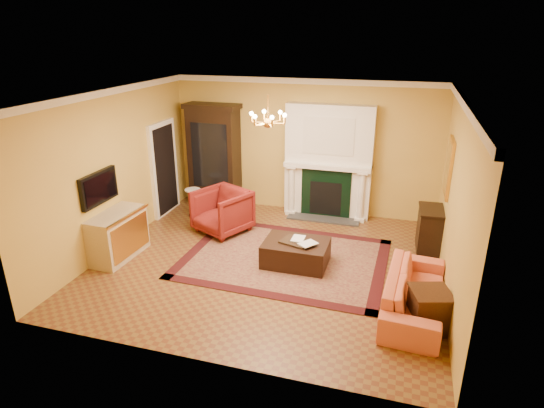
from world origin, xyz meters
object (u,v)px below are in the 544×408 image
at_px(pedestal_table, 193,200).
at_px(coral_sofa, 415,287).
at_px(commode, 117,235).
at_px(leather_ottoman, 296,253).
at_px(wingback_armchair, 222,209).
at_px(console_table, 429,230).
at_px(china_cabinet, 214,158).
at_px(end_table, 429,311).

xyz_separation_m(pedestal_table, coral_sofa, (4.80, -2.48, 0.04)).
bearing_deg(commode, pedestal_table, 80.83).
xyz_separation_m(coral_sofa, leather_ottoman, (-2.04, 0.90, -0.18)).
xyz_separation_m(pedestal_table, leather_ottoman, (2.76, -1.57, -0.14)).
bearing_deg(coral_sofa, pedestal_table, 66.78).
bearing_deg(wingback_armchair, coral_sofa, 0.23).
bearing_deg(coral_sofa, console_table, -2.51).
distance_m(pedestal_table, coral_sofa, 5.40).
xyz_separation_m(wingback_armchair, console_table, (4.09, 0.35, -0.10)).
bearing_deg(china_cabinet, coral_sofa, -32.53).
height_order(wingback_armchair, console_table, wingback_armchair).
distance_m(china_cabinet, end_table, 6.12).
distance_m(pedestal_table, console_table, 5.06).
distance_m(commode, end_table, 5.49).
height_order(wingback_armchair, end_table, wingback_armchair).
distance_m(china_cabinet, wingback_armchair, 1.76).
bearing_deg(console_table, china_cabinet, 165.13).
relative_size(china_cabinet, end_table, 4.05).
bearing_deg(china_cabinet, leather_ottoman, -39.96).
height_order(wingback_armchair, pedestal_table, wingback_armchair).
height_order(console_table, leather_ottoman, console_table).
bearing_deg(end_table, china_cabinet, 142.27).
relative_size(wingback_armchair, leather_ottoman, 0.88).
height_order(china_cabinet, pedestal_table, china_cabinet).
bearing_deg(wingback_armchair, end_table, -3.25).
height_order(china_cabinet, leather_ottoman, china_cabinet).
bearing_deg(commode, china_cabinet, 80.32).
distance_m(china_cabinet, pedestal_table, 1.16).
height_order(commode, console_table, commode).
relative_size(coral_sofa, end_table, 3.63).
relative_size(china_cabinet, leather_ottoman, 2.03).
bearing_deg(end_table, leather_ottoman, 149.57).
relative_size(pedestal_table, end_table, 1.11).
distance_m(wingback_armchair, end_table, 4.63).
bearing_deg(commode, coral_sofa, -0.32).
height_order(pedestal_table, console_table, console_table).
distance_m(china_cabinet, coral_sofa, 5.71).
bearing_deg(coral_sofa, end_table, -150.33).
xyz_separation_m(wingback_armchair, end_table, (4.03, -2.26, -0.21)).
bearing_deg(china_cabinet, pedestal_table, -100.37).
bearing_deg(china_cabinet, end_table, -34.58).
distance_m(commode, console_table, 5.84).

